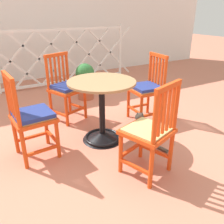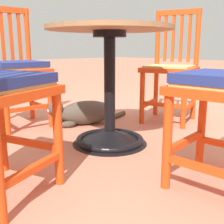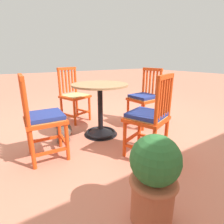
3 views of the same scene
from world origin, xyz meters
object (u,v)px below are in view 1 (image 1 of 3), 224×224
object	(u,v)px
orange_chair_facing_out	(66,89)
orange_chair_near_fence	(150,132)
orange_chair_by_planter	(147,89)
orange_chair_tucked_in	(31,118)
cafe_table	(102,118)
tabby_cat	(143,128)
terracotta_planter	(85,80)

from	to	relation	value
orange_chair_facing_out	orange_chair_near_fence	bearing A→B (deg)	-81.51
orange_chair_by_planter	orange_chair_tucked_in	bearing A→B (deg)	-174.19
orange_chair_near_fence	orange_chair_by_planter	size ratio (longest dim) A/B	1.00
cafe_table	orange_chair_near_fence	xyz separation A→B (m)	(0.08, -0.77, 0.15)
orange_chair_near_fence	orange_chair_by_planter	bearing A→B (deg)	53.45
orange_chair_by_planter	orange_chair_near_fence	bearing A→B (deg)	-126.55
tabby_cat	orange_chair_tucked_in	bearing A→B (deg)	170.59
terracotta_planter	orange_chair_by_planter	bearing A→B (deg)	-71.77
cafe_table	orange_chair_by_planter	bearing A→B (deg)	14.63
tabby_cat	terracotta_planter	distance (m)	1.60
orange_chair_by_planter	cafe_table	bearing A→B (deg)	-165.37
orange_chair_facing_out	tabby_cat	size ratio (longest dim) A/B	1.24
cafe_table	terracotta_planter	xyz separation A→B (m)	(0.41, 1.42, 0.04)
orange_chair_near_fence	tabby_cat	bearing A→B (deg)	56.22
cafe_table	terracotta_planter	world-z (taller)	cafe_table
orange_chair_near_fence	orange_chair_facing_out	xyz separation A→B (m)	(-0.23, 1.56, 0.01)
orange_chair_by_planter	orange_chair_tucked_in	distance (m)	1.60
orange_chair_near_fence	orange_chair_facing_out	distance (m)	1.57
orange_chair_facing_out	orange_chair_tucked_in	size ratio (longest dim) A/B	1.00
cafe_table	orange_chair_by_planter	distance (m)	0.85
tabby_cat	terracotta_planter	bearing A→B (deg)	92.80
orange_chair_by_planter	orange_chair_facing_out	world-z (taller)	same
orange_chair_near_fence	cafe_table	bearing A→B (deg)	95.92
orange_chair_by_planter	tabby_cat	world-z (taller)	orange_chair_by_planter
orange_chair_by_planter	orange_chair_facing_out	bearing A→B (deg)	149.12
orange_chair_near_fence	orange_chair_facing_out	bearing A→B (deg)	98.49
orange_chair_by_planter	orange_chair_facing_out	distance (m)	1.12
orange_chair_facing_out	terracotta_planter	bearing A→B (deg)	48.22
terracotta_planter	cafe_table	bearing A→B (deg)	-106.20
cafe_table	orange_chair_facing_out	xyz separation A→B (m)	(-0.15, 0.79, 0.16)
cafe_table	orange_chair_facing_out	bearing A→B (deg)	100.97
orange_chair_facing_out	tabby_cat	xyz separation A→B (m)	(0.64, -0.95, -0.35)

